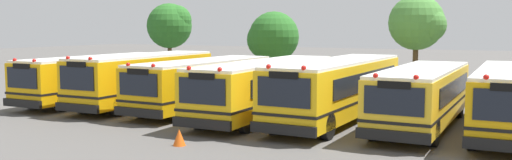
{
  "coord_description": "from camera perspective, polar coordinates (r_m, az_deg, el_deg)",
  "views": [
    {
      "loc": [
        10.57,
        -21.93,
        4.03
      ],
      "look_at": [
        -0.59,
        0.0,
        1.6
      ],
      "focal_mm": 37.3,
      "sensor_mm": 36.0,
      "label": 1
    }
  ],
  "objects": [
    {
      "name": "school_bus_6",
      "position": [
        22.28,
        25.8,
        -1.75
      ],
      "size": [
        2.6,
        10.0,
        2.63
      ],
      "rotation": [
        0.0,
        0.0,
        3.15
      ],
      "color": "#EAA80C",
      "rests_on": "ground_plane"
    },
    {
      "name": "ground_plane",
      "position": [
        24.68,
        1.23,
        -3.76
      ],
      "size": [
        160.0,
        160.0,
        0.0
      ],
      "primitive_type": "plane",
      "color": "#514F4C"
    },
    {
      "name": "school_bus_5",
      "position": [
        22.55,
        17.42,
        -1.47
      ],
      "size": [
        2.59,
        10.05,
        2.54
      ],
      "rotation": [
        0.0,
        0.0,
        3.13
      ],
      "color": "yellow",
      "rests_on": "ground_plane"
    },
    {
      "name": "traffic_cone",
      "position": [
        18.48,
        -8.23,
        -6.1
      ],
      "size": [
        0.44,
        0.44,
        0.58
      ],
      "primitive_type": "cone",
      "color": "#EA5914",
      "rests_on": "ground_plane"
    },
    {
      "name": "school_bus_0",
      "position": [
        30.19,
        -16.62,
        0.36
      ],
      "size": [
        2.48,
        10.0,
        2.61
      ],
      "rotation": [
        0.0,
        0.0,
        3.15
      ],
      "color": "#EAA80C",
      "rests_on": "ground_plane"
    },
    {
      "name": "school_bus_1",
      "position": [
        28.01,
        -11.89,
        0.26
      ],
      "size": [
        2.6,
        9.68,
        2.79
      ],
      "rotation": [
        0.0,
        0.0,
        3.16
      ],
      "color": "#EAA80C",
      "rests_on": "ground_plane"
    },
    {
      "name": "tree_2",
      "position": [
        33.08,
        17.05,
        5.83
      ],
      "size": [
        3.42,
        3.28,
        5.97
      ],
      "color": "#4C3823",
      "rests_on": "ground_plane"
    },
    {
      "name": "tree_0",
      "position": [
        42.49,
        -9.11,
        5.88
      ],
      "size": [
        3.56,
        3.54,
        5.94
      ],
      "color": "#4C3823",
      "rests_on": "ground_plane"
    },
    {
      "name": "school_bus_4",
      "position": [
        23.43,
        8.84,
        -0.75
      ],
      "size": [
        2.78,
        11.4,
        2.76
      ],
      "rotation": [
        0.0,
        0.0,
        3.12
      ],
      "color": "yellow",
      "rests_on": "ground_plane"
    },
    {
      "name": "school_bus_3",
      "position": [
        24.42,
        1.22,
        -0.59
      ],
      "size": [
        2.6,
        11.53,
        2.62
      ],
      "rotation": [
        0.0,
        0.0,
        3.15
      ],
      "color": "yellow",
      "rests_on": "ground_plane"
    },
    {
      "name": "school_bus_2",
      "position": [
        26.26,
        -5.63,
        -0.23
      ],
      "size": [
        2.74,
        9.87,
        2.57
      ],
      "rotation": [
        0.0,
        0.0,
        3.11
      ],
      "color": "#EAA80C",
      "rests_on": "ground_plane"
    },
    {
      "name": "tree_1",
      "position": [
        36.64,
        1.67,
        4.56
      ],
      "size": [
        3.67,
        3.46,
        5.14
      ],
      "color": "#4C3823",
      "rests_on": "ground_plane"
    }
  ]
}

